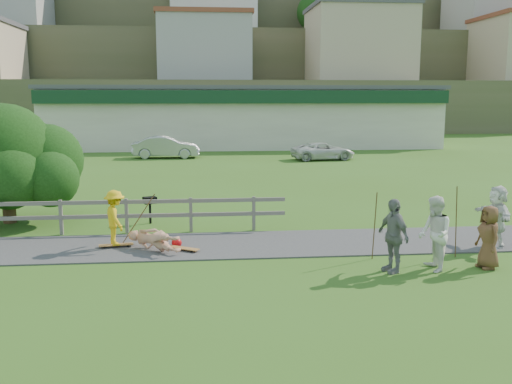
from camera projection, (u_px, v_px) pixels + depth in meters
ground at (189, 261)px, 14.86m from camera, size 260.00×260.00×0.00m
path at (190, 246)px, 16.33m from camera, size 34.00×3.00×0.04m
fence at (40, 212)px, 17.54m from camera, size 15.05×0.10×1.10m
strip_mall at (242, 116)px, 49.11m from camera, size 32.50×10.75×5.10m
hillside at (196, 39)px, 102.07m from camera, size 220.00×67.00×47.50m
skater_rider at (115, 221)px, 16.01m from camera, size 0.93×1.16×1.57m
skater_fallen at (154, 240)px, 15.75m from camera, size 1.56×1.62×0.66m
spectator_a at (435, 234)px, 13.92m from camera, size 0.76×0.95×1.86m
spectator_b at (393, 236)px, 13.83m from camera, size 0.76×1.15×1.82m
spectator_c at (489, 237)px, 14.15m from camera, size 0.58×0.82×1.59m
spectator_d at (497, 217)px, 16.06m from camera, size 0.57×1.67×1.79m
car_silver at (166, 147)px, 39.56m from camera, size 4.64×1.69×1.52m
car_white at (323, 151)px, 38.43m from camera, size 4.47×2.49×1.18m
tree at (7, 175)px, 19.14m from camera, size 5.17×5.17×3.26m
bbq at (150, 210)px, 19.22m from camera, size 0.51×0.46×0.91m
longboard_rider at (116, 246)px, 16.13m from camera, size 0.98×0.38×0.11m
longboard_fallen at (183, 250)px, 15.77m from camera, size 0.92×0.69×0.10m
helmet at (177, 243)px, 16.18m from camera, size 0.29×0.29×0.29m
pole_rider at (138, 214)px, 16.44m from camera, size 0.03×0.03×1.78m
pole_spec_left at (375, 226)px, 14.93m from camera, size 0.03×0.03×1.79m
pole_spec_right at (456, 222)px, 15.09m from camera, size 0.03×0.03×1.92m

